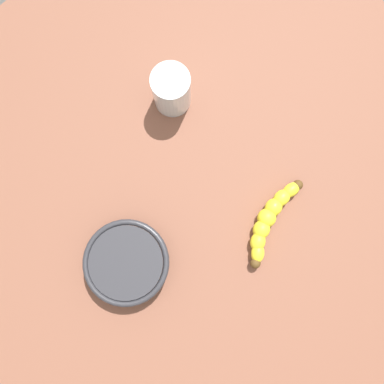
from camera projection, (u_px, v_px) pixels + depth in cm
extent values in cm
cube|color=brown|center=(195.00, 185.00, 88.40)|extent=(120.00, 120.00, 3.00)
ellipsoid|color=yellow|center=(291.00, 190.00, 84.78)|extent=(3.09, 4.21, 2.74)
ellipsoid|color=yellow|center=(282.00, 198.00, 84.57)|extent=(3.32, 4.13, 3.13)
ellipsoid|color=yellow|center=(273.00, 207.00, 84.34)|extent=(4.21, 4.58, 3.52)
ellipsoid|color=yellow|center=(267.00, 218.00, 84.07)|extent=(5.00, 5.04, 3.91)
ellipsoid|color=yellow|center=(261.00, 229.00, 83.79)|extent=(4.95, 5.15, 3.52)
ellipsoid|color=yellow|center=(258.00, 242.00, 83.48)|extent=(4.85, 5.05, 3.13)
ellipsoid|color=yellow|center=(256.00, 255.00, 83.17)|extent=(4.72, 4.77, 2.74)
sphere|color=#513819|center=(298.00, 185.00, 84.90)|extent=(2.15, 2.15, 2.15)
sphere|color=#513819|center=(255.00, 263.00, 82.96)|extent=(2.15, 2.15, 2.15)
cylinder|color=silver|center=(172.00, 90.00, 83.60)|extent=(8.00, 8.00, 11.18)
cylinder|color=#91759E|center=(172.00, 92.00, 84.36)|extent=(7.50, 7.50, 9.15)
cylinder|color=#2D2D33|center=(128.00, 262.00, 82.24)|extent=(14.81, 14.81, 5.44)
torus|color=#2D2D33|center=(126.00, 263.00, 80.13)|extent=(17.30, 17.30, 1.20)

